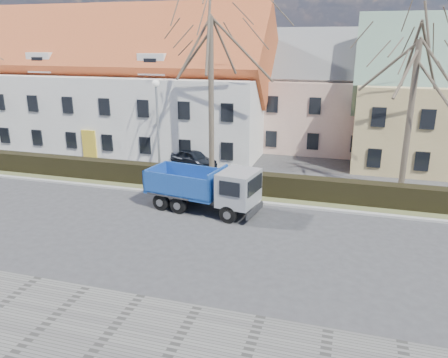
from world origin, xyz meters
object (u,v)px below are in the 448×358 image
(parked_car_a, at_px, (194,158))
(cart_frame, at_px, (151,187))
(dump_truck, at_px, (199,187))
(streetlight, at_px, (158,131))

(parked_car_a, bearing_deg, cart_frame, -161.02)
(dump_truck, bearing_deg, parked_car_a, 121.53)
(streetlight, distance_m, parked_car_a, 4.72)
(streetlight, xyz_separation_m, cart_frame, (0.48, -2.39, -3.00))
(streetlight, distance_m, cart_frame, 3.86)
(dump_truck, distance_m, streetlight, 6.37)
(parked_car_a, bearing_deg, dump_truck, -133.79)
(dump_truck, xyz_separation_m, cart_frame, (-3.80, 1.86, -0.94))
(cart_frame, relative_size, parked_car_a, 0.20)
(dump_truck, height_order, streetlight, streetlight)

